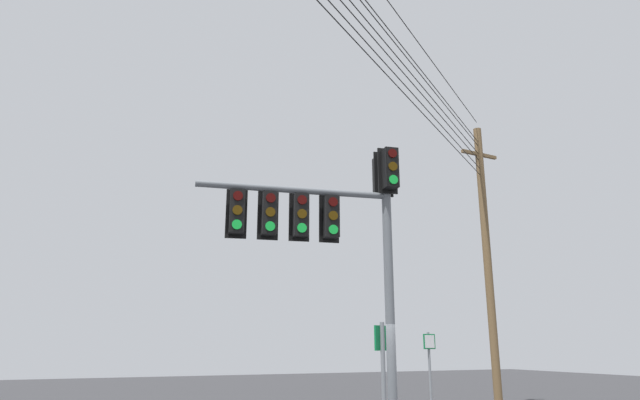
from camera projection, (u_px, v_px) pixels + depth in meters
The scene contains 5 objects.
signal_mast_assembly at pixel (335, 225), 11.70m from camera, with size 4.34×1.27×6.34m.
utility_pole_wooden at pixel (487, 256), 20.12m from camera, with size 1.73×0.29×10.25m.
route_sign_primary at pixel (383, 387), 8.36m from camera, with size 0.26×0.14×2.43m.
route_sign_secondary at pixel (430, 366), 14.92m from camera, with size 0.38×0.10×2.43m.
overhead_wire_span at pixel (364, 15), 12.39m from camera, with size 16.74×12.51×2.28m.
Camera 1 is at (-6.55, -10.41, 2.07)m, focal length 30.77 mm.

